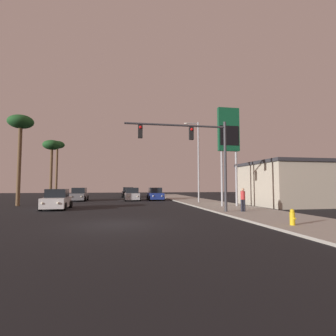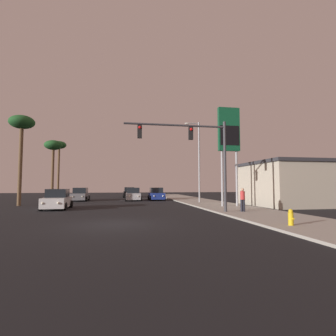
% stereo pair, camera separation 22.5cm
% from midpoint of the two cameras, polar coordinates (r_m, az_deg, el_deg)
% --- Properties ---
extents(ground_plane, '(120.00, 120.00, 0.00)m').
position_cam_midpoint_polar(ground_plane, '(13.89, -11.74, -11.93)').
color(ground_plane, black).
extents(sidewalk_right, '(5.00, 60.00, 0.12)m').
position_cam_midpoint_polar(sidewalk_right, '(25.56, 10.78, -8.05)').
color(sidewalk_right, '#9E998E').
rests_on(sidewalk_right, ground).
extents(building_gas_station, '(10.30, 8.30, 4.30)m').
position_cam_midpoint_polar(building_gas_station, '(29.36, 26.66, -3.05)').
color(building_gas_station, '#B2A893').
rests_on(building_gas_station, ground).
extents(car_grey, '(2.04, 4.33, 1.68)m').
position_cam_midpoint_polar(car_grey, '(35.58, -18.95, -5.56)').
color(car_grey, slate).
rests_on(car_grey, ground).
extents(car_black, '(2.04, 4.33, 1.68)m').
position_cam_midpoint_polar(car_black, '(44.47, -8.88, -5.33)').
color(car_black, black).
rests_on(car_black, ground).
extents(car_silver, '(2.04, 4.32, 1.68)m').
position_cam_midpoint_polar(car_silver, '(34.83, -8.02, -5.77)').
color(car_silver, '#B7B7BC').
rests_on(car_silver, ground).
extents(car_white, '(2.04, 4.34, 1.68)m').
position_cam_midpoint_polar(car_white, '(23.96, -23.31, -6.41)').
color(car_white, silver).
rests_on(car_white, ground).
extents(car_blue, '(2.04, 4.31, 1.68)m').
position_cam_midpoint_polar(car_blue, '(35.46, -2.96, -5.77)').
color(car_blue, navy).
rests_on(car_blue, ground).
extents(traffic_light_mast, '(7.35, 0.36, 6.50)m').
position_cam_midpoint_polar(traffic_light_mast, '(18.80, 6.07, 4.62)').
color(traffic_light_mast, '#38383D').
rests_on(traffic_light_mast, sidewalk_right).
extents(street_lamp, '(1.74, 0.24, 9.00)m').
position_cam_midpoint_polar(street_lamp, '(29.57, 6.19, 2.31)').
color(street_lamp, '#99999E').
rests_on(street_lamp, sidewalk_right).
extents(gas_station_sign, '(2.00, 0.42, 9.00)m').
position_cam_midpoint_polar(gas_station_sign, '(24.83, 12.79, 7.05)').
color(gas_station_sign, '#99999E').
rests_on(gas_station_sign, sidewalk_right).
extents(fire_hydrant, '(0.24, 0.34, 0.76)m').
position_cam_midpoint_polar(fire_hydrant, '(13.76, 25.02, -9.69)').
color(fire_hydrant, gold).
rests_on(fire_hydrant, sidewalk_right).
extents(pedestrian_on_sidewalk, '(0.34, 0.32, 1.67)m').
position_cam_midpoint_polar(pedestrian_on_sidewalk, '(19.61, 15.68, -6.43)').
color(pedestrian_on_sidewalk, '#23232D').
rests_on(pedestrian_on_sidewalk, sidewalk_right).
extents(palm_tree_near, '(2.40, 2.40, 8.92)m').
position_cam_midpoint_polar(palm_tree_near, '(29.96, -29.62, 7.80)').
color(palm_tree_near, brown).
rests_on(palm_tree_near, ground).
extents(palm_tree_mid, '(2.40, 2.40, 8.15)m').
position_cam_midpoint_polar(palm_tree_mid, '(39.18, -24.12, 3.99)').
color(palm_tree_mid, brown).
rests_on(palm_tree_mid, ground).
extents(palm_tree_far, '(2.40, 2.40, 9.67)m').
position_cam_midpoint_polar(palm_tree_far, '(49.35, -23.08, 3.99)').
color(palm_tree_far, brown).
rests_on(palm_tree_far, ground).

